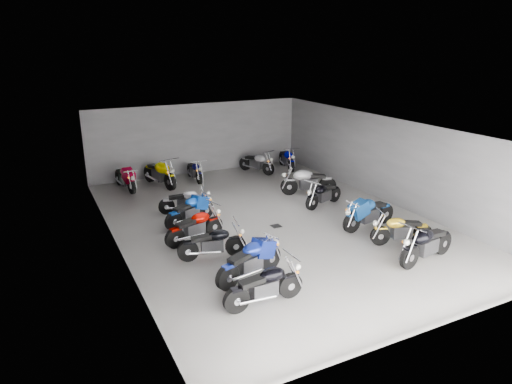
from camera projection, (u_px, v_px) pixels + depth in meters
ground at (269, 221)px, 15.54m from camera, size 14.00×14.00×0.00m
wall_back at (198, 139)px, 21.00m from camera, size 10.00×0.10×3.20m
wall_left at (114, 198)px, 12.92m from camera, size 0.10×14.00×3.20m
wall_right at (386, 160)px, 17.17m from camera, size 0.10×14.00×3.20m
ceiling at (270, 127)px, 14.55m from camera, size 10.00×14.00×0.04m
drain_grate at (276, 226)px, 15.12m from camera, size 0.32×0.32×0.01m
motorcycle_left_a at (265, 286)px, 10.44m from camera, size 2.03×0.40×0.89m
motorcycle_left_b at (251, 260)px, 11.58m from camera, size 2.10×0.79×0.95m
motorcycle_left_c at (213, 243)px, 12.73m from camera, size 1.93×0.56×0.86m
motorcycle_left_d at (195, 226)px, 13.82m from camera, size 1.99×0.64×0.89m
motorcycle_left_e at (191, 210)px, 15.16m from camera, size 1.92×0.86×0.88m
motorcycle_left_f at (186, 201)px, 16.16m from camera, size 1.83×0.65×0.82m
motorcycle_right_a at (426, 244)px, 12.53m from camera, size 2.20×0.58×0.97m
motorcycle_right_b at (401, 229)px, 13.65m from camera, size 1.87×0.74×0.85m
motorcycle_right_c at (368, 213)px, 14.83m from camera, size 2.18×0.50×0.96m
motorcycle_right_e at (323, 194)px, 16.87m from camera, size 1.88×0.71×0.85m
motorcycle_right_f at (308, 181)px, 18.17m from camera, size 2.16×0.92×0.99m
motorcycle_back_a at (125, 178)px, 18.77m from camera, size 0.52×2.11×0.93m
motorcycle_back_b at (160, 173)px, 19.21m from camera, size 0.80×2.33×1.04m
motorcycle_back_c at (195, 171)px, 20.06m from camera, size 0.37×1.86×0.82m
motorcycle_back_e at (257, 163)px, 21.25m from camera, size 0.94×1.91×0.89m
motorcycle_back_f at (287, 159)px, 21.91m from camera, size 0.61×2.06×0.91m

